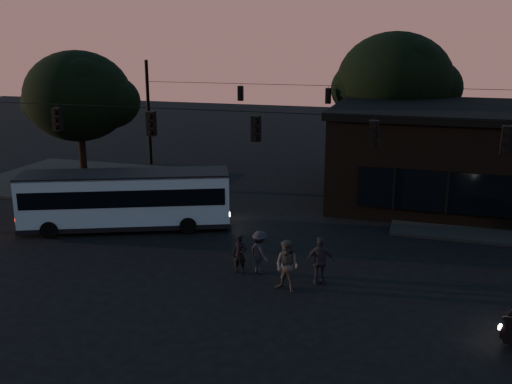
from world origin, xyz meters
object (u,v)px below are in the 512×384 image
(building, at_px, (476,156))
(pedestrian_c, at_px, (320,261))
(pedestrian_a, at_px, (240,254))
(bus, at_px, (126,197))
(pedestrian_b, at_px, (287,266))
(pedestrian_d, at_px, (260,252))

(building, height_order, pedestrian_c, building)
(pedestrian_a, relative_size, pedestrian_c, 0.84)
(bus, xyz_separation_m, pedestrian_a, (6.96, -3.59, -0.79))
(building, bearing_deg, pedestrian_a, -125.06)
(building, xyz_separation_m, pedestrian_b, (-7.12, -14.29, -1.75))
(building, xyz_separation_m, pedestrian_a, (-9.29, -13.23, -1.93))
(building, distance_m, pedestrian_d, 15.64)
(pedestrian_a, xyz_separation_m, pedestrian_c, (3.21, -0.11, 0.15))
(bus, height_order, pedestrian_a, bus)
(bus, xyz_separation_m, pedestrian_b, (9.13, -4.64, -0.60))
(pedestrian_a, height_order, pedestrian_d, pedestrian_d)
(pedestrian_c, distance_m, pedestrian_d, 2.49)
(building, relative_size, pedestrian_b, 8.02)
(building, distance_m, pedestrian_b, 16.06)
(pedestrian_c, relative_size, pedestrian_d, 1.07)
(pedestrian_c, bearing_deg, pedestrian_a, -21.06)
(pedestrian_b, bearing_deg, pedestrian_d, 154.74)
(bus, xyz_separation_m, pedestrian_d, (7.71, -3.33, -0.70))
(bus, distance_m, pedestrian_d, 8.43)
(bus, relative_size, pedestrian_d, 5.83)
(pedestrian_d, bearing_deg, pedestrian_c, -149.14)
(building, relative_size, pedestrian_a, 9.92)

